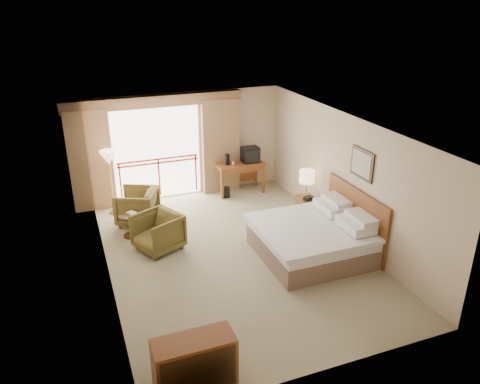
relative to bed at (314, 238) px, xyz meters
name	(u,v)px	position (x,y,z in m)	size (l,w,h in m)	color
floor	(235,254)	(-1.50, 0.60, -0.38)	(7.00, 7.00, 0.00)	gray
ceiling	(234,126)	(-1.50, 0.60, 2.32)	(7.00, 7.00, 0.00)	white
wall_back	(187,144)	(-1.50, 4.10, 0.97)	(5.00, 5.00, 0.00)	#CBB291
wall_front	(327,291)	(-1.50, -2.90, 0.97)	(5.00, 5.00, 0.00)	#CBB291
wall_left	(102,213)	(-4.00, 0.60, 0.97)	(7.00, 7.00, 0.00)	#CBB291
wall_right	(344,177)	(1.00, 0.60, 0.97)	(7.00, 7.00, 0.00)	#CBB291
balcony_door	(157,153)	(-2.30, 4.08, 0.82)	(2.40, 2.40, 0.00)	white
balcony_railing	(159,168)	(-2.30, 4.06, 0.44)	(2.09, 0.03, 1.02)	red
curtain_left	(90,161)	(-3.95, 3.95, 0.87)	(1.00, 0.26, 2.50)	brown
curtain_right	(220,146)	(-0.65, 3.95, 0.87)	(1.00, 0.26, 2.50)	brown
valance	(154,101)	(-2.30, 3.98, 2.17)	(4.40, 0.22, 0.28)	brown
hvac_vent	(234,102)	(-0.20, 4.07, 1.97)	(0.50, 0.04, 0.50)	silver
bed	(314,238)	(0.00, 0.00, 0.00)	(2.13, 2.06, 0.97)	brown
headboard	(356,218)	(0.96, 0.00, 0.27)	(0.06, 2.10, 1.30)	#623015
framed_art	(362,164)	(0.97, 0.00, 1.47)	(0.04, 0.72, 0.60)	black
nightstand	(306,208)	(0.67, 1.54, -0.10)	(0.38, 0.46, 0.55)	#623015
table_lamp	(307,177)	(0.67, 1.59, 0.66)	(0.36, 0.36, 0.63)	tan
phone	(308,198)	(0.62, 1.39, 0.21)	(0.19, 0.15, 0.08)	black
desk	(239,169)	(-0.23, 3.67, 0.27)	(1.27, 0.62, 0.83)	#623015
tv	(250,155)	(0.07, 3.61, 0.65)	(0.45, 0.36, 0.41)	black
coffee_maker	(227,160)	(-0.58, 3.62, 0.60)	(0.13, 0.13, 0.29)	black
cup	(233,163)	(-0.43, 3.57, 0.50)	(0.07, 0.07, 0.10)	white
wastebasket	(226,192)	(-0.68, 3.44, -0.24)	(0.21, 0.21, 0.27)	black
armchair_far	(139,222)	(-3.09, 2.78, -0.38)	(0.87, 0.89, 0.81)	#4D411F
armchair_near	(159,249)	(-2.91, 1.36, -0.38)	(0.84, 0.87, 0.79)	#4D411F
side_table	(130,221)	(-3.36, 2.14, -0.02)	(0.48, 0.48, 0.53)	black
book	(129,214)	(-3.36, 2.14, 0.15)	(0.15, 0.20, 0.02)	white
floor_lamp	(109,160)	(-3.55, 3.48, 0.99)	(0.41, 0.41, 1.59)	tan
dresser	(195,362)	(-3.21, -2.48, -0.01)	(1.11, 0.47, 0.74)	#623015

